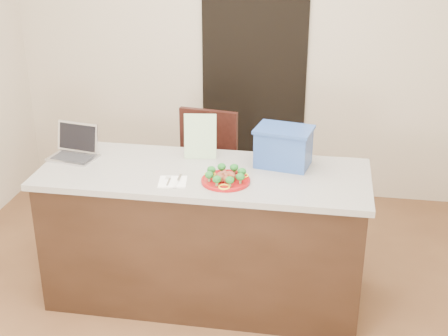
% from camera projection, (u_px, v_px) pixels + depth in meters
% --- Properties ---
extents(ground, '(4.00, 4.00, 0.00)m').
position_uv_depth(ground, '(198.00, 317.00, 4.02)').
color(ground, brown).
rests_on(ground, ground).
extents(room_shell, '(4.00, 4.00, 4.00)m').
position_uv_depth(room_shell, '(193.00, 72.00, 3.38)').
color(room_shell, white).
rests_on(room_shell, ground).
extents(doorway, '(0.90, 0.02, 2.00)m').
position_uv_depth(doorway, '(254.00, 84.00, 5.40)').
color(doorway, black).
rests_on(doorway, ground).
extents(island, '(2.06, 0.76, 0.92)m').
position_uv_depth(island, '(204.00, 235.00, 4.06)').
color(island, black).
rests_on(island, ground).
extents(plate, '(0.30, 0.30, 0.02)m').
position_uv_depth(plate, '(226.00, 180.00, 3.73)').
color(plate, maroon).
rests_on(plate, island).
extents(meatballs, '(0.12, 0.12, 0.04)m').
position_uv_depth(meatballs, '(225.00, 176.00, 3.72)').
color(meatballs, brown).
rests_on(meatballs, plate).
extents(broccoli, '(0.24, 0.24, 0.04)m').
position_uv_depth(broccoli, '(226.00, 173.00, 3.71)').
color(broccoli, '#16531D').
rests_on(broccoli, plate).
extents(pepper_rings, '(0.27, 0.25, 0.01)m').
position_uv_depth(pepper_rings, '(226.00, 179.00, 3.73)').
color(pepper_rings, yellow).
rests_on(pepper_rings, plate).
extents(napkin, '(0.19, 0.19, 0.01)m').
position_uv_depth(napkin, '(173.00, 182.00, 3.73)').
color(napkin, white).
rests_on(napkin, island).
extents(fork, '(0.03, 0.13, 0.00)m').
position_uv_depth(fork, '(170.00, 180.00, 3.74)').
color(fork, '#B2B3B7').
rests_on(fork, napkin).
extents(knife, '(0.02, 0.19, 0.01)m').
position_uv_depth(knife, '(177.00, 182.00, 3.71)').
color(knife, white).
rests_on(knife, napkin).
extents(yogurt_bottle, '(0.03, 0.03, 0.06)m').
position_uv_depth(yogurt_bottle, '(231.00, 181.00, 3.69)').
color(yogurt_bottle, white).
rests_on(yogurt_bottle, island).
extents(laptop, '(0.33, 0.28, 0.21)m').
position_uv_depth(laptop, '(75.00, 148.00, 4.09)').
color(laptop, '#B4B3B8').
rests_on(laptop, island).
extents(leaflet, '(0.21, 0.07, 0.30)m').
position_uv_depth(leaflet, '(200.00, 136.00, 4.03)').
color(leaflet, white).
rests_on(leaflet, island).
extents(blue_box, '(0.39, 0.31, 0.25)m').
position_uv_depth(blue_box, '(284.00, 147.00, 3.92)').
color(blue_box, '#284992').
rests_on(blue_box, island).
extents(chair, '(0.52, 0.52, 1.03)m').
position_uv_depth(chair, '(206.00, 170.00, 4.73)').
color(chair, '#33130F').
rests_on(chair, ground).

